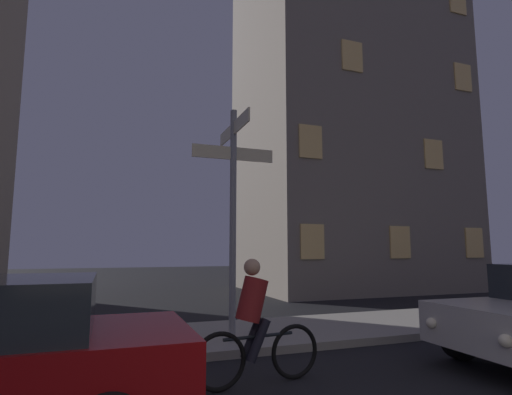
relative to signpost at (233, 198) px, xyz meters
name	(u,v)px	position (x,y,z in m)	size (l,w,h in m)	color
sidewalk_kerb	(201,339)	(-0.39, 0.74, -2.59)	(40.00, 2.68, 0.14)	gray
signpost	(233,198)	(0.00, 0.00, 0.00)	(1.55, 1.77, 4.17)	gray
cyclist	(255,326)	(-0.26, -1.90, -1.91)	(1.81, 0.37, 1.61)	black
building_right_block	(345,68)	(8.19, 8.73, 7.65)	(9.24, 6.65, 20.62)	slate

